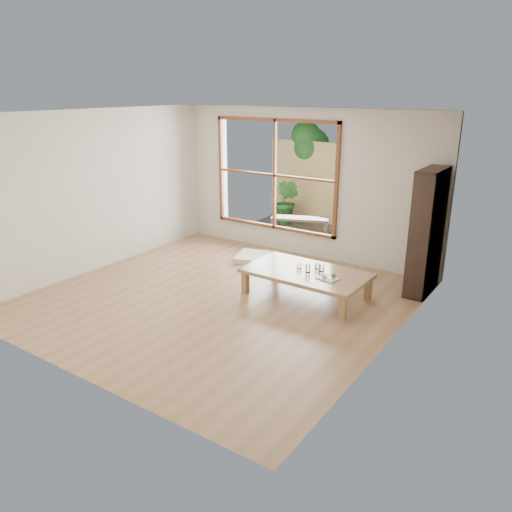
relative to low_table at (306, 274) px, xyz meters
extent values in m
plane|color=#A87554|center=(-0.99, -0.76, -0.34)|extent=(5.00, 5.00, 0.00)
cube|color=#9A704A|center=(0.00, 0.00, 0.02)|extent=(1.79, 1.03, 0.06)
cube|color=#9A704A|center=(-0.81, -0.39, -0.18)|extent=(0.09, 0.09, 0.33)
cube|color=#9A704A|center=(-0.79, 0.43, -0.18)|extent=(0.09, 0.09, 0.33)
cube|color=#9A704A|center=(0.79, -0.43, -0.18)|extent=(0.09, 0.09, 0.33)
cube|color=#9A704A|center=(0.81, 0.39, -0.18)|extent=(0.09, 0.09, 0.33)
cube|color=white|center=(-1.53, 0.93, -0.30)|extent=(0.78, 0.78, 0.09)
cube|color=#32221B|center=(1.34, 1.14, 0.58)|extent=(0.29, 0.83, 1.84)
cylinder|color=silver|center=(0.04, -0.02, 0.11)|extent=(0.07, 0.07, 0.13)
cylinder|color=silver|center=(0.18, 0.12, 0.10)|extent=(0.08, 0.08, 0.11)
cylinder|color=silver|center=(0.08, 0.18, 0.09)|extent=(0.07, 0.07, 0.09)
cylinder|color=silver|center=(-0.14, 0.04, 0.09)|extent=(0.06, 0.06, 0.08)
cube|color=white|center=(0.40, -0.11, 0.06)|extent=(0.31, 0.25, 0.02)
sphere|color=#3F6A2A|center=(0.47, -0.07, 0.10)|extent=(0.07, 0.07, 0.07)
cube|color=gold|center=(0.37, -0.15, 0.08)|extent=(0.06, 0.05, 0.02)
cube|color=beige|center=(0.33, -0.08, 0.07)|extent=(0.07, 0.06, 0.02)
cylinder|color=silver|center=(0.43, -0.17, 0.07)|extent=(0.16, 0.04, 0.01)
cube|color=#393329|center=(-1.59, 2.80, -0.34)|extent=(2.80, 2.00, 0.05)
cube|color=#32221B|center=(-1.61, 2.67, 0.03)|extent=(1.21, 0.75, 0.05)
cube|color=#32221B|center=(-2.06, 2.35, -0.16)|extent=(0.08, 0.08, 0.32)
cube|color=#32221B|center=(-2.16, 2.59, -0.16)|extent=(0.08, 0.08, 0.32)
cube|color=#32221B|center=(-1.05, 2.75, -0.16)|extent=(0.08, 0.08, 0.32)
cube|color=#32221B|center=(-1.15, 2.99, -0.16)|extent=(0.08, 0.08, 0.32)
cube|color=tan|center=(-1.59, 3.80, 0.56)|extent=(2.80, 0.06, 1.80)
imported|color=#245720|center=(-0.64, 3.40, 0.11)|extent=(0.85, 0.76, 0.86)
imported|color=#245720|center=(-2.30, 3.31, 0.18)|extent=(0.62, 0.54, 0.99)
cylinder|color=#4C3D2D|center=(-2.29, 4.10, 0.46)|extent=(0.14, 0.14, 1.60)
sphere|color=#245720|center=(-2.17, 4.10, 1.31)|extent=(0.84, 0.84, 0.84)
sphere|color=#245720|center=(-2.44, 4.18, 1.11)|extent=(0.70, 0.70, 0.70)
sphere|color=#245720|center=(-2.26, 4.00, 1.56)|extent=(0.64, 0.64, 0.64)
camera|label=1|loc=(3.20, -6.01, 2.58)|focal=35.00mm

